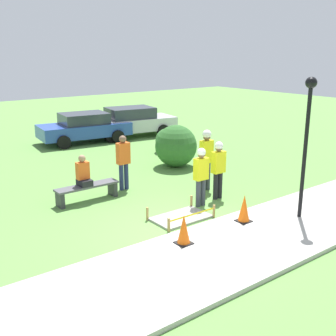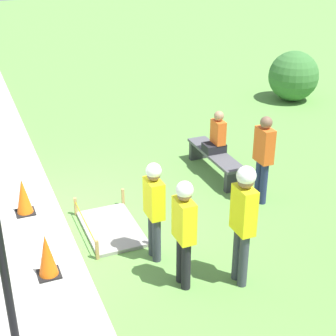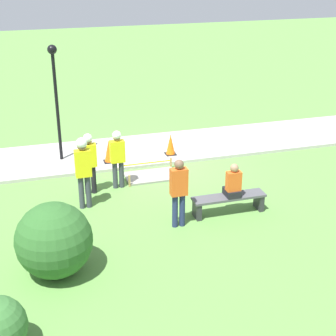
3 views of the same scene
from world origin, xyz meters
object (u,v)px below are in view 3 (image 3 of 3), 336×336
at_px(person_seated_on_bench, 233,184).
at_px(worker_assistant, 89,159).
at_px(worker_supervisor, 117,155).
at_px(lamppost_near, 55,85).
at_px(bystander_in_orange_shirt, 179,189).
at_px(park_bench, 229,201).
at_px(traffic_cone_far_patch, 109,151).
at_px(traffic_cone_near_patch, 171,144).
at_px(worker_trainee, 83,166).

relative_size(person_seated_on_bench, worker_assistant, 0.52).
xyz_separation_m(person_seated_on_bench, worker_supervisor, (2.43, -2.33, 0.14)).
distance_m(worker_supervisor, lamppost_near, 3.06).
height_order(person_seated_on_bench, bystander_in_orange_shirt, bystander_in_orange_shirt).
xyz_separation_m(park_bench, bystander_in_orange_shirt, (1.40, 0.26, 0.63)).
xyz_separation_m(traffic_cone_far_patch, lamppost_near, (1.39, -0.64, 2.00)).
distance_m(person_seated_on_bench, worker_supervisor, 3.37).
distance_m(traffic_cone_near_patch, worker_trainee, 4.16).
xyz_separation_m(traffic_cone_near_patch, park_bench, (-0.32, 4.02, -0.09)).
relative_size(bystander_in_orange_shirt, lamppost_near, 0.49).
height_order(worker_supervisor, lamppost_near, lamppost_near).
xyz_separation_m(person_seated_on_bench, worker_assistant, (3.23, -2.18, 0.18)).
bearing_deg(worker_supervisor, lamppost_near, -59.94).
bearing_deg(traffic_cone_near_patch, lamppost_near, -9.84).
xyz_separation_m(traffic_cone_near_patch, worker_trainee, (3.09, 2.68, 0.73)).
bearing_deg(person_seated_on_bench, worker_supervisor, -43.85).
distance_m(person_seated_on_bench, worker_assistant, 3.90).
height_order(park_bench, worker_assistant, worker_assistant).
relative_size(worker_assistant, bystander_in_orange_shirt, 0.99).
distance_m(worker_assistant, bystander_in_orange_shirt, 2.97).
xyz_separation_m(park_bench, worker_assistant, (3.16, -2.13, 0.67)).
relative_size(traffic_cone_far_patch, worker_supervisor, 0.42).
relative_size(park_bench, worker_assistant, 1.09).
bearing_deg(person_seated_on_bench, lamppost_near, -50.99).
distance_m(traffic_cone_near_patch, bystander_in_orange_shirt, 4.44).
xyz_separation_m(traffic_cone_near_patch, person_seated_on_bench, (-0.39, 4.07, 0.40)).
height_order(traffic_cone_far_patch, worker_trainee, worker_trainee).
distance_m(traffic_cone_far_patch, bystander_in_orange_shirt, 4.35).
xyz_separation_m(traffic_cone_far_patch, park_bench, (-2.31, 3.96, -0.10)).
height_order(traffic_cone_near_patch, park_bench, traffic_cone_near_patch).
distance_m(park_bench, person_seated_on_bench, 0.50).
height_order(person_seated_on_bench, worker_supervisor, worker_supervisor).
distance_m(park_bench, lamppost_near, 6.27).
bearing_deg(park_bench, person_seated_on_bench, 144.00).
distance_m(park_bench, bystander_in_orange_shirt, 1.56).
xyz_separation_m(person_seated_on_bench, bystander_in_orange_shirt, (1.47, 0.21, 0.15)).
xyz_separation_m(traffic_cone_near_patch, worker_supervisor, (2.04, 1.74, 0.55)).
distance_m(traffic_cone_near_patch, worker_supervisor, 2.73).
distance_m(person_seated_on_bench, worker_trainee, 3.76).
bearing_deg(person_seated_on_bench, traffic_cone_far_patch, -59.35).
bearing_deg(traffic_cone_far_patch, lamppost_near, -24.80).
height_order(park_bench, lamppost_near, lamppost_near).
distance_m(worker_trainee, lamppost_near, 3.52).
relative_size(person_seated_on_bench, worker_supervisor, 0.53).
bearing_deg(person_seated_on_bench, worker_trainee, -21.69).
height_order(traffic_cone_far_patch, lamppost_near, lamppost_near).
relative_size(park_bench, worker_supervisor, 1.12).
height_order(traffic_cone_far_patch, worker_supervisor, worker_supervisor).
xyz_separation_m(traffic_cone_far_patch, worker_supervisor, (0.05, 1.68, 0.53)).
xyz_separation_m(traffic_cone_far_patch, person_seated_on_bench, (-2.38, 4.01, 0.39)).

